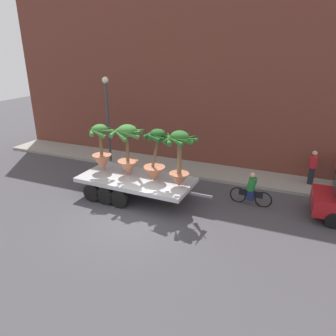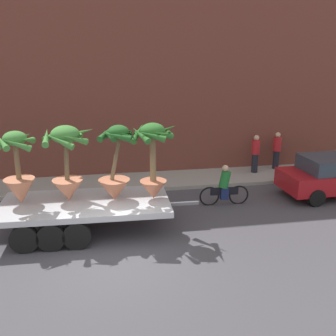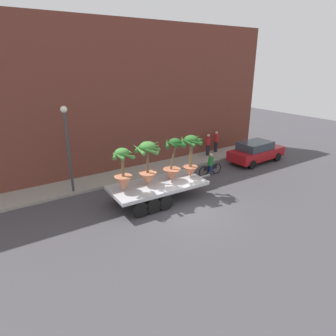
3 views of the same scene
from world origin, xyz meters
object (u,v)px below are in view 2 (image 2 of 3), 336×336
at_px(potted_palm_extra, 116,169).
at_px(pedestrian_far_left, 255,153).
at_px(potted_palm_front, 67,163).
at_px(flatbed_trailer, 78,209).
at_px(pedestrian_near_gate, 277,150).
at_px(potted_palm_middle, 19,173).
at_px(potted_palm_rear, 153,158).
at_px(cyclist, 224,187).

xyz_separation_m(potted_palm_extra, pedestrian_far_left, (6.33, 4.43, -0.93)).
bearing_deg(potted_palm_front, flatbed_trailer, -37.24).
relative_size(pedestrian_near_gate, pedestrian_far_left, 1.00).
bearing_deg(potted_palm_front, pedestrian_near_gate, 27.25).
height_order(potted_palm_middle, potted_palm_extra, potted_palm_extra).
distance_m(potted_palm_rear, pedestrian_far_left, 7.00).
bearing_deg(potted_palm_front, potted_palm_rear, -6.38).
relative_size(potted_palm_front, cyclist, 1.28).
height_order(flatbed_trailer, potted_palm_rear, potted_palm_rear).
xyz_separation_m(potted_palm_extra, pedestrian_near_gate, (7.52, 4.82, -0.93)).
bearing_deg(cyclist, pedestrian_far_left, 52.00).
distance_m(potted_palm_front, pedestrian_near_gate, 10.15).
bearing_deg(potted_palm_middle, cyclist, 9.75).
bearing_deg(potted_palm_middle, pedestrian_near_gate, 24.02).
xyz_separation_m(potted_palm_front, cyclist, (5.37, 1.16, -1.53)).
distance_m(potted_palm_rear, cyclist, 3.54).
xyz_separation_m(potted_palm_middle, pedestrian_near_gate, (10.38, 4.63, -0.90)).
distance_m(cyclist, pedestrian_near_gate, 5.00).
bearing_deg(potted_palm_extra, pedestrian_far_left, 34.99).
relative_size(flatbed_trailer, potted_palm_middle, 2.76).
relative_size(potted_palm_middle, pedestrian_near_gate, 1.31).
distance_m(potted_palm_front, potted_palm_extra, 1.47).
bearing_deg(pedestrian_near_gate, potted_palm_rear, -142.47).
height_order(cyclist, pedestrian_near_gate, pedestrian_near_gate).
relative_size(flatbed_trailer, potted_palm_rear, 2.57).
bearing_deg(potted_palm_front, pedestrian_far_left, 28.58).
height_order(potted_palm_rear, pedestrian_far_left, potted_palm_rear).
bearing_deg(pedestrian_far_left, potted_palm_rear, -138.96).
height_order(flatbed_trailer, pedestrian_far_left, pedestrian_far_left).
height_order(potted_palm_rear, potted_palm_front, potted_palm_rear).
height_order(flatbed_trailer, potted_palm_extra, potted_palm_extra).
bearing_deg(cyclist, potted_palm_extra, -160.95).
xyz_separation_m(flatbed_trailer, cyclist, (5.14, 1.34, -0.09)).
distance_m(potted_palm_rear, potted_palm_extra, 1.18).
distance_m(potted_palm_extra, cyclist, 4.36).
xyz_separation_m(potted_palm_rear, cyclist, (2.79, 1.45, -1.62)).
xyz_separation_m(flatbed_trailer, potted_palm_extra, (1.21, -0.02, 1.22)).
bearing_deg(pedestrian_near_gate, cyclist, -136.09).
xyz_separation_m(cyclist, pedestrian_near_gate, (3.59, 3.46, 0.37)).
distance_m(potted_palm_middle, pedestrian_near_gate, 11.40).
bearing_deg(potted_palm_middle, potted_palm_front, 0.31).
distance_m(potted_palm_extra, pedestrian_near_gate, 8.98).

